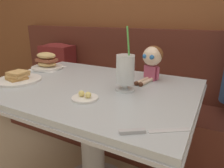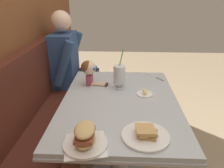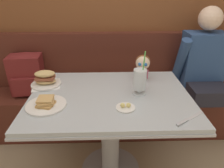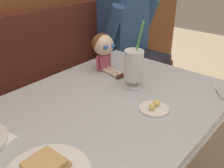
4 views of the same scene
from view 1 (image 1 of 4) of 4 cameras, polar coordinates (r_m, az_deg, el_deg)
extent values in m
cube|color=brown|center=(1.85, 9.83, 21.37)|extent=(4.40, 0.08, 2.40)
cube|color=#512319|center=(1.80, 5.23, -10.55)|extent=(2.60, 0.48, 0.45)
cube|color=#512319|center=(1.80, 8.08, 6.29)|extent=(2.60, 0.10, 0.55)
cube|color=#B2BCC1|center=(1.12, -5.95, -0.99)|extent=(1.10, 0.80, 0.03)
cube|color=#B7BABF|center=(1.13, -5.92, -2.09)|extent=(1.11, 0.81, 0.02)
cylinder|color=#A5A8AD|center=(1.28, -5.41, -16.24)|extent=(0.14, 0.14, 0.65)
cylinder|color=white|center=(1.29, -24.59, 1.03)|extent=(0.25, 0.25, 0.01)
cube|color=tan|center=(1.28, -25.01, 1.46)|extent=(0.11, 0.11, 0.01)
cube|color=tan|center=(1.28, -24.83, 2.18)|extent=(0.11, 0.11, 0.01)
cube|color=tan|center=(1.28, -24.75, 2.94)|extent=(0.10, 0.10, 0.01)
cylinder|color=silver|center=(1.03, 3.62, -1.56)|extent=(0.10, 0.10, 0.01)
cylinder|color=silver|center=(1.02, 3.64, -0.51)|extent=(0.03, 0.03, 0.03)
cylinder|color=silver|center=(1.00, 3.74, 4.12)|extent=(0.09, 0.09, 0.14)
cylinder|color=#ADE0A8|center=(1.00, 3.73, 3.66)|extent=(0.08, 0.08, 0.12)
cylinder|color=#51B74C|center=(0.97, 4.69, 9.45)|extent=(0.01, 0.05, 0.22)
cube|color=white|center=(1.54, -17.56, 4.20)|extent=(0.23, 0.23, 0.00)
cylinder|color=white|center=(1.53, -17.59, 4.49)|extent=(0.22, 0.22, 0.01)
ellipsoid|color=tan|center=(1.53, -17.68, 5.38)|extent=(0.15, 0.10, 0.04)
cube|color=#995138|center=(1.52, -17.78, 6.41)|extent=(0.14, 0.09, 0.02)
ellipsoid|color=tan|center=(1.52, -17.89, 7.58)|extent=(0.15, 0.10, 0.04)
cylinder|color=white|center=(0.93, -7.63, -3.97)|extent=(0.12, 0.12, 0.01)
sphere|color=#F4E07A|center=(0.93, -8.55, -2.66)|extent=(0.03, 0.03, 0.03)
sphere|color=#F4E07A|center=(0.91, -6.62, -3.00)|extent=(0.03, 0.03, 0.03)
cube|color=silver|center=(0.71, 15.67, -12.37)|extent=(0.13, 0.10, 0.00)
cube|color=#B2B5BA|center=(0.67, 5.69, -13.02)|extent=(0.08, 0.06, 0.01)
cube|color=#B74C6B|center=(1.21, 10.91, 3.10)|extent=(0.07, 0.05, 0.08)
sphere|color=beige|center=(1.19, 11.19, 7.63)|extent=(0.11, 0.11, 0.11)
ellipsoid|color=brown|center=(1.20, 11.49, 8.08)|extent=(0.13, 0.12, 0.10)
sphere|color=#2D6BB2|center=(1.16, 9.12, 7.65)|extent=(0.03, 0.03, 0.03)
sphere|color=#2D6BB2|center=(1.14, 11.06, 7.35)|extent=(0.03, 0.03, 0.03)
cylinder|color=beige|center=(1.16, 8.36, 0.87)|extent=(0.04, 0.12, 0.02)
cylinder|color=beige|center=(1.15, 9.56, 0.61)|extent=(0.04, 0.12, 0.02)
sphere|color=#4C2819|center=(1.11, 6.80, 0.15)|extent=(0.03, 0.03, 0.03)
sphere|color=#4C2819|center=(1.10, 8.04, -0.13)|extent=(0.03, 0.03, 0.03)
cylinder|color=#B74C6B|center=(1.23, 9.24, 3.62)|extent=(0.02, 0.02, 0.07)
cylinder|color=#B74C6B|center=(1.19, 12.66, 2.96)|extent=(0.02, 0.02, 0.07)
cube|color=maroon|center=(2.08, -14.71, 5.13)|extent=(0.32, 0.22, 0.38)
cube|color=maroon|center=(2.02, -16.82, 2.29)|extent=(0.21, 0.07, 0.17)
ellipsoid|color=maroon|center=(2.05, -15.12, 10.03)|extent=(0.30, 0.21, 0.07)
camera|label=2|loc=(2.12, -40.75, 23.62)|focal=33.80mm
camera|label=3|loc=(0.81, -101.30, 22.58)|focal=33.17mm
camera|label=4|loc=(1.32, -54.24, 20.34)|focal=40.63mm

